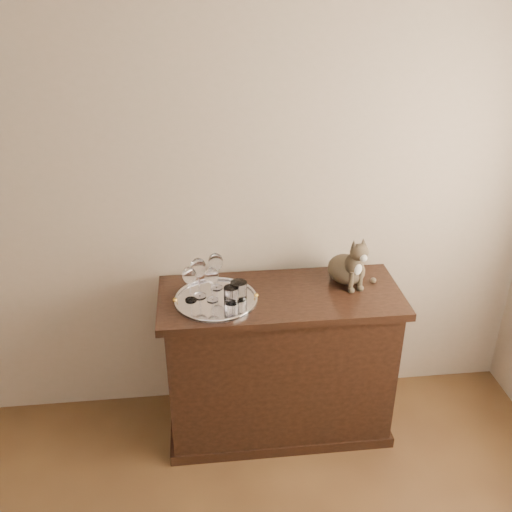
{
  "coord_description": "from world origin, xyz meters",
  "views": [
    {
      "loc": [
        0.22,
        -0.43,
        2.3
      ],
      "look_at": [
        0.48,
        1.95,
        1.06
      ],
      "focal_mm": 40.0,
      "sensor_mm": 36.0,
      "label": 1
    }
  ],
  "objects_px": {
    "tray": "(216,300)",
    "tumbler_a": "(231,295)",
    "wine_glass_b": "(216,271)",
    "cat": "(347,257)",
    "wine_glass_c": "(190,284)",
    "sideboard": "(279,363)",
    "tumbler_c": "(239,290)",
    "wine_glass_a": "(199,278)",
    "wine_glass_d": "(212,284)"
  },
  "relations": [
    {
      "from": "tumbler_c",
      "to": "cat",
      "type": "distance_m",
      "value": 0.58
    },
    {
      "from": "wine_glass_b",
      "to": "wine_glass_d",
      "type": "relative_size",
      "value": 1.08
    },
    {
      "from": "tumbler_a",
      "to": "cat",
      "type": "distance_m",
      "value": 0.62
    },
    {
      "from": "wine_glass_b",
      "to": "cat",
      "type": "distance_m",
      "value": 0.66
    },
    {
      "from": "wine_glass_d",
      "to": "tumbler_c",
      "type": "bearing_deg",
      "value": -0.05
    },
    {
      "from": "tray",
      "to": "wine_glass_c",
      "type": "xyz_separation_m",
      "value": [
        -0.12,
        0.01,
        0.09
      ]
    },
    {
      "from": "wine_glass_a",
      "to": "tray",
      "type": "bearing_deg",
      "value": -27.15
    },
    {
      "from": "tumbler_c",
      "to": "tray",
      "type": "bearing_deg",
      "value": 178.92
    },
    {
      "from": "cat",
      "to": "wine_glass_c",
      "type": "bearing_deg",
      "value": 173.35
    },
    {
      "from": "wine_glass_c",
      "to": "tumbler_c",
      "type": "height_order",
      "value": "wine_glass_c"
    },
    {
      "from": "wine_glass_b",
      "to": "tumbler_c",
      "type": "xyz_separation_m",
      "value": [
        0.1,
        -0.11,
        -0.05
      ]
    },
    {
      "from": "sideboard",
      "to": "wine_glass_d",
      "type": "distance_m",
      "value": 0.62
    },
    {
      "from": "wine_glass_d",
      "to": "tumbler_c",
      "type": "height_order",
      "value": "wine_glass_d"
    },
    {
      "from": "wine_glass_b",
      "to": "wine_glass_a",
      "type": "bearing_deg",
      "value": -140.33
    },
    {
      "from": "wine_glass_c",
      "to": "cat",
      "type": "relative_size",
      "value": 0.64
    },
    {
      "from": "sideboard",
      "to": "wine_glass_d",
      "type": "height_order",
      "value": "wine_glass_d"
    },
    {
      "from": "wine_glass_c",
      "to": "tumbler_c",
      "type": "relative_size",
      "value": 1.99
    },
    {
      "from": "wine_glass_a",
      "to": "tumbler_c",
      "type": "bearing_deg",
      "value": -12.56
    },
    {
      "from": "tray",
      "to": "cat",
      "type": "xyz_separation_m",
      "value": [
        0.67,
        0.12,
        0.14
      ]
    },
    {
      "from": "wine_glass_a",
      "to": "tumbler_c",
      "type": "xyz_separation_m",
      "value": [
        0.19,
        -0.04,
        -0.06
      ]
    },
    {
      "from": "wine_glass_a",
      "to": "tumbler_a",
      "type": "height_order",
      "value": "wine_glass_a"
    },
    {
      "from": "wine_glass_d",
      "to": "wine_glass_a",
      "type": "bearing_deg",
      "value": 145.46
    },
    {
      "from": "wine_glass_c",
      "to": "tray",
      "type": "bearing_deg",
      "value": -3.92
    },
    {
      "from": "wine_glass_a",
      "to": "tumbler_a",
      "type": "relative_size",
      "value": 2.52
    },
    {
      "from": "tray",
      "to": "wine_glass_a",
      "type": "distance_m",
      "value": 0.14
    },
    {
      "from": "sideboard",
      "to": "wine_glass_b",
      "type": "height_order",
      "value": "wine_glass_b"
    },
    {
      "from": "wine_glass_b",
      "to": "tumbler_a",
      "type": "relative_size",
      "value": 2.33
    },
    {
      "from": "tray",
      "to": "wine_glass_b",
      "type": "height_order",
      "value": "wine_glass_b"
    },
    {
      "from": "tray",
      "to": "wine_glass_a",
      "type": "bearing_deg",
      "value": 152.85
    },
    {
      "from": "wine_glass_b",
      "to": "wine_glass_c",
      "type": "height_order",
      "value": "wine_glass_b"
    },
    {
      "from": "wine_glass_c",
      "to": "tumbler_c",
      "type": "xyz_separation_m",
      "value": [
        0.23,
        -0.01,
        -0.04
      ]
    },
    {
      "from": "wine_glass_c",
      "to": "sideboard",
      "type": "bearing_deg",
      "value": 2.85
    },
    {
      "from": "tumbler_a",
      "to": "wine_glass_c",
      "type": "bearing_deg",
      "value": 168.13
    },
    {
      "from": "sideboard",
      "to": "cat",
      "type": "distance_m",
      "value": 0.67
    },
    {
      "from": "sideboard",
      "to": "wine_glass_c",
      "type": "xyz_separation_m",
      "value": [
        -0.44,
        -0.02,
        0.52
      ]
    },
    {
      "from": "wine_glass_b",
      "to": "sideboard",
      "type": "bearing_deg",
      "value": -14.57
    },
    {
      "from": "wine_glass_a",
      "to": "wine_glass_b",
      "type": "height_order",
      "value": "wine_glass_a"
    },
    {
      "from": "sideboard",
      "to": "wine_glass_a",
      "type": "distance_m",
      "value": 0.67
    },
    {
      "from": "tray",
      "to": "tumbler_c",
      "type": "relative_size",
      "value": 4.44
    },
    {
      "from": "wine_glass_b",
      "to": "cat",
      "type": "relative_size",
      "value": 0.69
    },
    {
      "from": "wine_glass_d",
      "to": "tumbler_a",
      "type": "distance_m",
      "value": 0.11
    },
    {
      "from": "tray",
      "to": "cat",
      "type": "distance_m",
      "value": 0.69
    },
    {
      "from": "tumbler_a",
      "to": "tumbler_c",
      "type": "bearing_deg",
      "value": 39.03
    },
    {
      "from": "tray",
      "to": "wine_glass_d",
      "type": "bearing_deg",
      "value": -173.38
    },
    {
      "from": "tumbler_c",
      "to": "cat",
      "type": "xyz_separation_m",
      "value": [
        0.56,
        0.12,
        0.09
      ]
    },
    {
      "from": "tray",
      "to": "tumbler_a",
      "type": "height_order",
      "value": "tumbler_a"
    },
    {
      "from": "wine_glass_c",
      "to": "tumbler_c",
      "type": "bearing_deg",
      "value": -2.56
    },
    {
      "from": "wine_glass_c",
      "to": "tumbler_a",
      "type": "relative_size",
      "value": 2.18
    },
    {
      "from": "wine_glass_b",
      "to": "tumbler_c",
      "type": "relative_size",
      "value": 2.13
    },
    {
      "from": "tray",
      "to": "wine_glass_d",
      "type": "distance_m",
      "value": 0.09
    }
  ]
}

